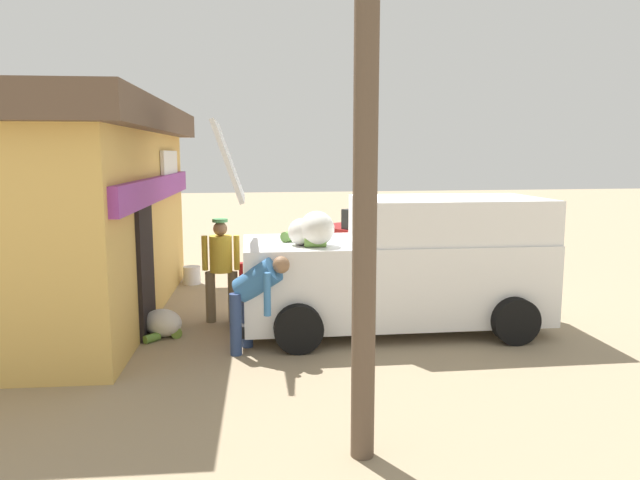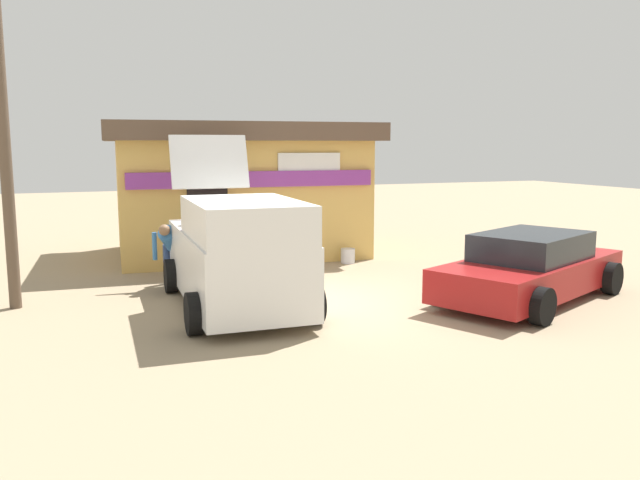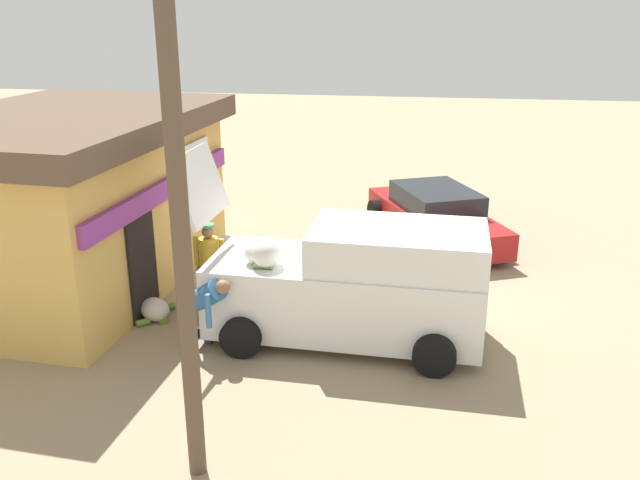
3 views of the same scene
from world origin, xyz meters
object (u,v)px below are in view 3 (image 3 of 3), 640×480
(parked_sedan, at_px, (435,216))
(paint_bucket, at_px, (224,245))
(delivery_van, at_px, (354,283))
(customer_bending, at_px, (208,304))
(vendor_standing, at_px, (210,261))
(unloaded_banana_pile, at_px, (155,310))
(storefront_bar, at_px, (68,199))

(parked_sedan, xyz_separation_m, paint_bucket, (-1.61, 4.57, -0.41))
(delivery_van, bearing_deg, parked_sedan, -14.42)
(delivery_van, bearing_deg, customer_bending, 109.58)
(vendor_standing, bearing_deg, customer_bending, -163.36)
(unloaded_banana_pile, bearing_deg, parked_sedan, -43.71)
(vendor_standing, bearing_deg, parked_sedan, -41.95)
(vendor_standing, bearing_deg, paint_bucket, 12.31)
(vendor_standing, distance_m, unloaded_banana_pile, 1.25)
(parked_sedan, xyz_separation_m, unloaded_banana_pile, (-5.00, 4.78, -0.40))
(unloaded_banana_pile, relative_size, paint_bucket, 2.52)
(customer_bending, distance_m, unloaded_banana_pile, 1.69)
(delivery_van, xyz_separation_m, paint_bucket, (3.53, 3.25, -0.79))
(storefront_bar, height_order, vendor_standing, storefront_bar)
(delivery_van, distance_m, vendor_standing, 2.74)
(storefront_bar, relative_size, parked_sedan, 1.46)
(vendor_standing, xyz_separation_m, customer_bending, (-1.51, -0.45, -0.10))
(delivery_van, xyz_separation_m, unloaded_banana_pile, (0.13, 3.46, -0.79))
(storefront_bar, xyz_separation_m, unloaded_banana_pile, (-1.34, -2.15, -1.53))
(delivery_van, height_order, parked_sedan, delivery_van)
(storefront_bar, bearing_deg, customer_bending, -123.28)
(vendor_standing, xyz_separation_m, unloaded_banana_pile, (-0.60, 0.82, -0.73))
(vendor_standing, relative_size, unloaded_banana_pile, 1.82)
(customer_bending, bearing_deg, vendor_standing, 16.64)
(parked_sedan, relative_size, customer_bending, 3.60)
(delivery_van, relative_size, customer_bending, 3.70)
(parked_sedan, distance_m, paint_bucket, 4.87)
(storefront_bar, xyz_separation_m, vendor_standing, (-0.74, -2.98, -0.80))
(vendor_standing, bearing_deg, storefront_bar, 76.03)
(parked_sedan, relative_size, vendor_standing, 2.91)
(storefront_bar, bearing_deg, parked_sedan, -62.13)
(vendor_standing, xyz_separation_m, paint_bucket, (2.80, 0.61, -0.73))
(delivery_van, distance_m, customer_bending, 2.33)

